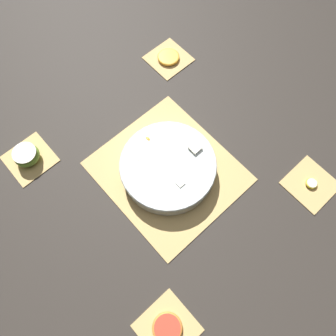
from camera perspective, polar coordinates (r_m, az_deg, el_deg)
The scene contains 11 objects.
ground_plane at distance 1.03m, azimuth 0.00°, elevation -0.61°, with size 6.00×6.00×0.00m, color #2D2823.
bamboo_mat_center at distance 1.03m, azimuth 0.00°, elevation -0.55°, with size 0.42×0.38×0.01m.
coaster_mat_near_left at distance 1.14m, azimuth -22.93°, elevation 1.51°, with size 0.14×0.14×0.01m.
coaster_mat_near_right at distance 0.96m, azimuth -0.11°, elevation -26.07°, with size 0.14×0.14×0.01m.
coaster_mat_far_left at distance 1.26m, azimuth 0.08°, elevation 18.54°, with size 0.14×0.14×0.01m.
coaster_mat_far_right at distance 1.11m, azimuth 23.59°, elevation -2.58°, with size 0.14×0.14×0.01m.
fruit_salad_bowl at distance 1.00m, azimuth 0.03°, elevation 0.24°, with size 0.29×0.29×0.07m.
apple_half at distance 1.11m, azimuth -23.42°, elevation 2.05°, with size 0.08×0.08×0.04m.
orange_slice_whole at distance 1.26m, azimuth 0.08°, elevation 18.77°, with size 0.08×0.08×0.01m.
banana_coin_single at distance 1.10m, azimuth 23.74°, elevation -2.45°, with size 0.04×0.04×0.01m.
grapefruit_slice at distance 0.95m, azimuth -0.11°, elevation -26.11°, with size 0.08×0.08×0.01m.
Camera 1 is at (0.28, -0.26, 0.96)m, focal length 35.00 mm.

